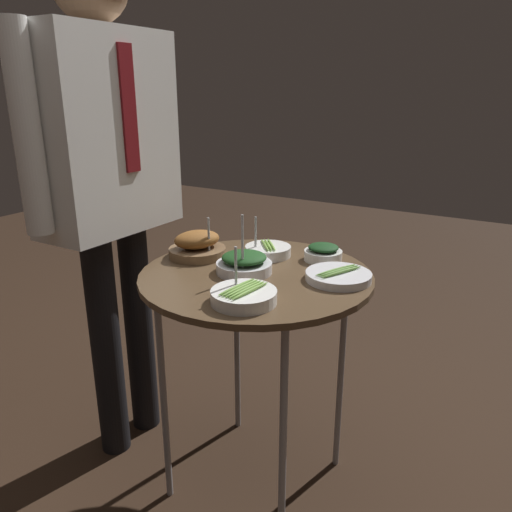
% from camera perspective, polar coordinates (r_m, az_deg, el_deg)
% --- Properties ---
extents(ground_plane, '(8.00, 8.00, 0.00)m').
position_cam_1_polar(ground_plane, '(1.79, 0.00, -23.98)').
color(ground_plane, black).
extents(serving_cart, '(0.66, 0.66, 0.72)m').
position_cam_1_polar(serving_cart, '(1.43, 0.00, -3.95)').
color(serving_cart, brown).
rests_on(serving_cart, ground_plane).
extents(bowl_asparagus_near_rim, '(0.18, 0.18, 0.03)m').
position_cam_1_polar(bowl_asparagus_near_rim, '(1.37, 9.40, -2.27)').
color(bowl_asparagus_near_rim, silver).
rests_on(bowl_asparagus_near_rim, serving_cart).
extents(bowl_spinach_mid_left, '(0.16, 0.16, 0.18)m').
position_cam_1_polar(bowl_spinach_mid_left, '(1.40, -1.37, -0.86)').
color(bowl_spinach_mid_left, silver).
rests_on(bowl_spinach_mid_left, serving_cart).
extents(bowl_roast_front_center, '(0.18, 0.18, 0.13)m').
position_cam_1_polar(bowl_roast_front_center, '(1.55, -6.73, 1.17)').
color(bowl_roast_front_center, brown).
rests_on(bowl_roast_front_center, serving_cart).
extents(bowl_asparagus_front_left, '(0.16, 0.16, 0.13)m').
position_cam_1_polar(bowl_asparagus_front_left, '(1.21, -1.41, -4.57)').
color(bowl_asparagus_front_left, white).
rests_on(bowl_asparagus_front_left, serving_cart).
extents(bowl_spinach_front_right, '(0.11, 0.11, 0.05)m').
position_cam_1_polar(bowl_spinach_front_right, '(1.52, 7.68, 0.34)').
color(bowl_spinach_front_right, white).
rests_on(bowl_spinach_front_right, serving_cart).
extents(bowl_asparagus_back_right, '(0.14, 0.14, 0.13)m').
position_cam_1_polar(bowl_asparagus_back_right, '(1.55, 1.37, 0.64)').
color(bowl_asparagus_back_right, white).
rests_on(bowl_asparagus_back_right, serving_cart).
extents(waiter_figure, '(0.59, 0.22, 1.60)m').
position_cam_1_polar(waiter_figure, '(1.62, -16.73, 10.62)').
color(waiter_figure, black).
rests_on(waiter_figure, ground_plane).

